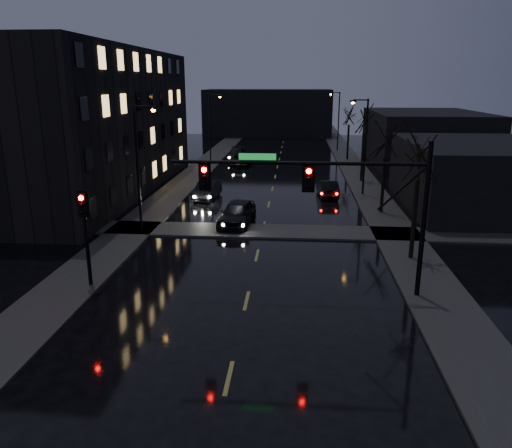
% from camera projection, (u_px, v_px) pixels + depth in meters
% --- Properties ---
extents(ground, '(160.00, 160.00, 0.00)m').
position_uv_depth(ground, '(220.00, 417.00, 14.41)').
color(ground, black).
rests_on(ground, ground).
extents(sidewalk_left, '(3.00, 140.00, 0.12)m').
position_uv_depth(sidewalk_left, '(187.00, 180.00, 48.58)').
color(sidewalk_left, '#2D2D2B').
rests_on(sidewalk_left, ground).
extents(sidewalk_right, '(3.00, 140.00, 0.12)m').
position_uv_depth(sidewalk_right, '(363.00, 183.00, 47.29)').
color(sidewalk_right, '#2D2D2B').
rests_on(sidewalk_right, ground).
extents(sidewalk_cross, '(40.00, 3.00, 0.12)m').
position_uv_depth(sidewalk_cross, '(262.00, 231.00, 32.12)').
color(sidewalk_cross, '#2D2D2B').
rests_on(sidewalk_cross, ground).
extents(apartment_block, '(12.00, 30.00, 12.00)m').
position_uv_depth(apartment_block, '(80.00, 122.00, 42.76)').
color(apartment_block, black).
rests_on(apartment_block, ground).
extents(commercial_right_near, '(10.00, 14.00, 5.00)m').
position_uv_depth(commercial_right_near, '(475.00, 176.00, 37.46)').
color(commercial_right_near, black).
rests_on(commercial_right_near, ground).
extents(commercial_right_far, '(12.00, 18.00, 6.00)m').
position_uv_depth(commercial_right_far, '(424.00, 138.00, 58.29)').
color(commercial_right_far, black).
rests_on(commercial_right_far, ground).
extents(far_block, '(22.00, 10.00, 8.00)m').
position_uv_depth(far_block, '(268.00, 113.00, 88.29)').
color(far_block, black).
rests_on(far_block, ground).
extents(signal_mast, '(11.11, 0.41, 7.00)m').
position_uv_depth(signal_mast, '(337.00, 190.00, 21.40)').
color(signal_mast, black).
rests_on(signal_mast, ground).
extents(signal_pole_left, '(0.35, 0.41, 4.53)m').
position_uv_depth(signal_pole_left, '(85.00, 225.00, 22.77)').
color(signal_pole_left, black).
rests_on(signal_pole_left, ground).
extents(tree_near, '(3.52, 3.52, 8.08)m').
position_uv_depth(tree_near, '(421.00, 145.00, 25.48)').
color(tree_near, black).
rests_on(tree_near, ground).
extents(tree_mid_a, '(3.30, 3.30, 7.58)m').
position_uv_depth(tree_mid_a, '(387.00, 133.00, 35.17)').
color(tree_mid_a, black).
rests_on(tree_mid_a, ground).
extents(tree_mid_b, '(3.74, 3.74, 8.59)m').
position_uv_depth(tree_mid_b, '(365.00, 112.00, 46.45)').
color(tree_mid_b, black).
rests_on(tree_mid_b, ground).
extents(tree_far, '(3.43, 3.43, 7.88)m').
position_uv_depth(tree_far, '(350.00, 110.00, 60.02)').
color(tree_far, black).
rests_on(tree_far, ground).
extents(streetlight_l_near, '(1.53, 0.28, 8.00)m').
position_uv_depth(streetlight_l_near, '(140.00, 158.00, 30.92)').
color(streetlight_l_near, black).
rests_on(streetlight_l_near, ground).
extents(streetlight_l_far, '(1.53, 0.28, 8.00)m').
position_uv_depth(streetlight_l_far, '(212.00, 123.00, 56.80)').
color(streetlight_l_far, black).
rests_on(streetlight_l_far, ground).
extents(streetlight_r_mid, '(1.53, 0.28, 8.00)m').
position_uv_depth(streetlight_r_mid, '(363.00, 139.00, 41.27)').
color(streetlight_r_mid, black).
rests_on(streetlight_r_mid, ground).
extents(streetlight_r_far, '(1.53, 0.28, 8.00)m').
position_uv_depth(streetlight_r_far, '(337.00, 116.00, 68.10)').
color(streetlight_r_far, black).
rests_on(streetlight_r_far, ground).
extents(oncoming_car_a, '(2.50, 5.11, 1.68)m').
position_uv_depth(oncoming_car_a, '(237.00, 213.00, 33.41)').
color(oncoming_car_a, black).
rests_on(oncoming_car_a, ground).
extents(oncoming_car_b, '(1.97, 4.42, 1.41)m').
position_uv_depth(oncoming_car_b, '(207.00, 190.00, 41.10)').
color(oncoming_car_b, black).
rests_on(oncoming_car_b, ground).
extents(oncoming_car_c, '(2.46, 5.01, 1.37)m').
position_uv_depth(oncoming_car_c, '(241.00, 160.00, 57.14)').
color(oncoming_car_c, black).
rests_on(oncoming_car_c, ground).
extents(oncoming_car_d, '(2.07, 4.98, 1.44)m').
position_uv_depth(oncoming_car_d, '(236.00, 154.00, 61.23)').
color(oncoming_car_d, black).
rests_on(oncoming_car_d, ground).
extents(lead_car, '(1.74, 4.28, 1.38)m').
position_uv_depth(lead_car, '(328.00, 188.00, 41.94)').
color(lead_car, black).
rests_on(lead_car, ground).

